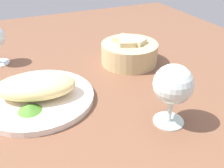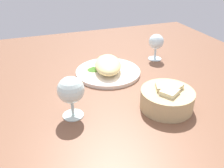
# 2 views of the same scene
# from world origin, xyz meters

# --- Properties ---
(ground_plane) EXTENTS (1.40, 1.40, 0.02)m
(ground_plane) POSITION_xyz_m (0.00, 0.00, -0.01)
(ground_plane) COLOR brown
(plate) EXTENTS (0.26, 0.26, 0.01)m
(plate) POSITION_xyz_m (-0.10, -0.02, 0.01)
(plate) COLOR white
(plate) RESTS_ON ground_plane
(omelette) EXTENTS (0.20, 0.15, 0.05)m
(omelette) POSITION_xyz_m (-0.10, -0.02, 0.04)
(omelette) COLOR #EED78A
(omelette) RESTS_ON plate
(lettuce_garnish) EXTENTS (0.05, 0.05, 0.01)m
(lettuce_garnish) POSITION_xyz_m (-0.12, -0.07, 0.02)
(lettuce_garnish) COLOR #4A862B
(lettuce_garnish) RESTS_ON plate
(bread_basket) EXTENTS (0.17, 0.17, 0.08)m
(bread_basket) POSITION_xyz_m (0.19, 0.08, 0.03)
(bread_basket) COLOR tan
(bread_basket) RESTS_ON ground_plane
(wine_glass_near) EXTENTS (0.08, 0.08, 0.13)m
(wine_glass_near) POSITION_xyz_m (0.14, -0.21, 0.09)
(wine_glass_near) COLOR silver
(wine_glass_near) RESTS_ON ground_plane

